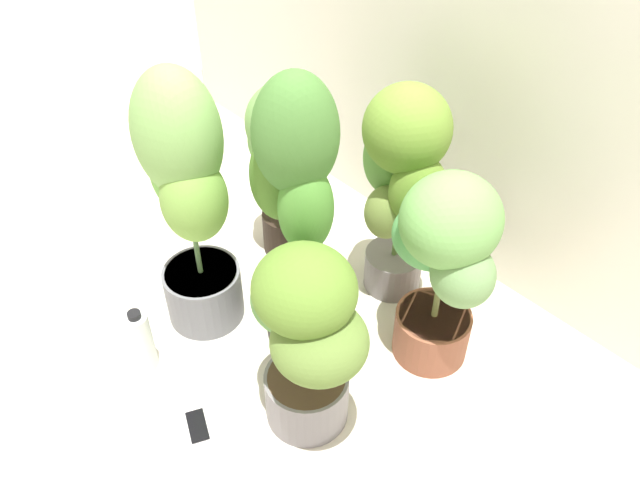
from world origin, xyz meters
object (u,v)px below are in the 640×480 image
object	(u,v)px
potted_plant_back_right	(444,256)
potted_plant_back_center	(401,173)
cell_phone	(197,426)
potted_plant_back_left	(284,153)
potted_plant_center	(295,199)
nutrient_bottle	(141,341)
potted_plant_front_left	(187,192)
potted_plant_front_right	(306,330)

from	to	relation	value
potted_plant_back_right	potted_plant_back_center	xyz separation A→B (m)	(-0.30, 0.13, 0.08)
potted_plant_back_center	cell_phone	bearing A→B (deg)	-88.97
potted_plant_back_left	potted_plant_center	bearing A→B (deg)	-35.36
potted_plant_back_center	nutrient_bottle	world-z (taller)	potted_plant_back_center
potted_plant_back_center	potted_plant_back_left	size ratio (longest dim) A/B	1.15
potted_plant_front_left	cell_phone	bearing A→B (deg)	-39.19
cell_phone	potted_plant_front_left	bearing A→B (deg)	74.33
potted_plant_back_right	potted_plant_center	xyz separation A→B (m)	(-0.36, -0.27, 0.15)
potted_plant_back_center	potted_plant_front_right	distance (m)	0.66
nutrient_bottle	potted_plant_back_right	bearing A→B (deg)	51.33
potted_plant_back_left	potted_plant_back_center	bearing A→B (deg)	18.89
potted_plant_center	potted_plant_front_right	world-z (taller)	potted_plant_center
potted_plant_center	potted_plant_front_left	bearing A→B (deg)	-146.42
potted_plant_back_left	potted_plant_center	size ratio (longest dim) A/B	0.72
potted_plant_center	nutrient_bottle	distance (m)	0.71
potted_plant_front_left	potted_plant_front_right	size ratio (longest dim) A/B	1.45
potted_plant_front_left	potted_plant_back_right	bearing A→B (deg)	35.49
potted_plant_back_right	cell_phone	size ratio (longest dim) A/B	4.52
potted_plant_back_left	potted_plant_front_left	distance (m)	0.47
potted_plant_front_left	potted_plant_back_left	bearing A→B (deg)	99.59
potted_plant_front_right	cell_phone	bearing A→B (deg)	-124.13
cell_phone	potted_plant_back_center	bearing A→B (deg)	24.55
nutrient_bottle	potted_plant_back_center	bearing A→B (deg)	71.20
cell_phone	nutrient_bottle	world-z (taller)	nutrient_bottle
potted_plant_back_left	potted_plant_back_right	bearing A→B (deg)	1.08
potted_plant_front_right	cell_phone	world-z (taller)	potted_plant_front_right
potted_plant_back_left	cell_phone	world-z (taller)	potted_plant_back_left
potted_plant_back_right	potted_plant_center	world-z (taller)	potted_plant_center
potted_plant_center	potted_plant_front_right	bearing A→B (deg)	-36.85
potted_plant_back_center	nutrient_bottle	bearing A→B (deg)	-108.80
potted_plant_front_left	potted_plant_center	world-z (taller)	potted_plant_center
potted_plant_center	potted_plant_back_right	bearing A→B (deg)	36.95
cell_phone	potted_plant_front_right	bearing A→B (deg)	-10.61
potted_plant_center	cell_phone	world-z (taller)	potted_plant_center
potted_plant_front_left	potted_plant_center	bearing A→B (deg)	33.58
potted_plant_back_center	nutrient_bottle	size ratio (longest dim) A/B	3.26
cell_phone	nutrient_bottle	size ratio (longest dim) A/B	0.62
potted_plant_back_center	cell_phone	xyz separation A→B (m)	(0.02, -0.90, -0.51)
potted_plant_front_left	nutrient_bottle	world-z (taller)	potted_plant_front_left
potted_plant_back_center	potted_plant_front_right	size ratio (longest dim) A/B	1.25
potted_plant_back_left	cell_phone	size ratio (longest dim) A/B	4.55
potted_plant_back_left	potted_plant_front_right	world-z (taller)	potted_plant_back_left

